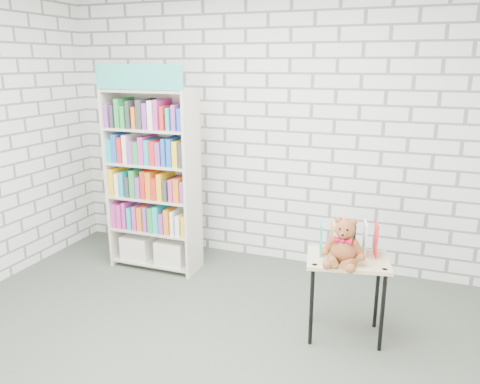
% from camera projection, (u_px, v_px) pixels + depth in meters
% --- Properties ---
extents(ground, '(4.50, 4.50, 0.00)m').
position_uv_depth(ground, '(182.00, 357.00, 3.42)').
color(ground, '#41493D').
rests_on(ground, ground).
extents(room_shell, '(4.52, 4.02, 2.81)m').
position_uv_depth(room_shell, '(173.00, 111.00, 2.94)').
color(room_shell, silver).
rests_on(room_shell, ground).
extents(bookshelf, '(0.92, 0.36, 2.07)m').
position_uv_depth(bookshelf, '(153.00, 179.00, 4.72)').
color(bookshelf, beige).
rests_on(bookshelf, ground).
extents(display_table, '(0.68, 0.53, 0.65)m').
position_uv_depth(display_table, '(347.00, 270.00, 3.55)').
color(display_table, tan).
rests_on(display_table, ground).
extents(table_books, '(0.45, 0.27, 0.25)m').
position_uv_depth(table_books, '(348.00, 238.00, 3.58)').
color(table_books, teal).
rests_on(table_books, display_table).
extents(teddy_bear, '(0.32, 0.30, 0.35)m').
position_uv_depth(teddy_bear, '(344.00, 246.00, 3.40)').
color(teddy_bear, brown).
rests_on(teddy_bear, display_table).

